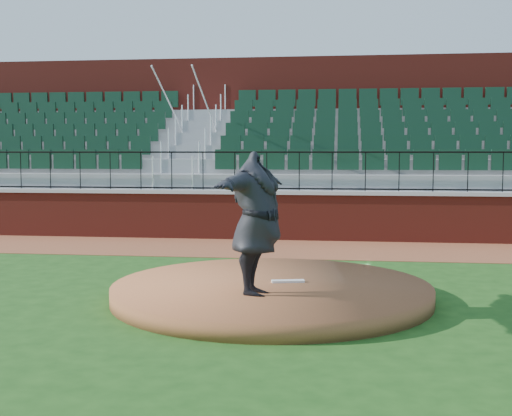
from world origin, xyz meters
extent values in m
plane|color=#1A4413|center=(0.00, 0.00, 0.00)|extent=(90.00, 90.00, 0.00)
cube|color=brown|center=(0.00, 5.40, 0.01)|extent=(34.00, 3.20, 0.01)
cube|color=maroon|center=(0.00, 7.00, 0.60)|extent=(34.00, 0.35, 1.20)
cube|color=#B7B7B7|center=(0.00, 7.00, 1.25)|extent=(34.00, 0.45, 0.10)
cube|color=maroon|center=(0.00, 12.52, 2.75)|extent=(34.00, 0.50, 5.50)
cylinder|color=brown|center=(0.45, -0.09, 0.12)|extent=(4.97, 4.97, 0.25)
cube|color=white|center=(0.70, 0.05, 0.27)|extent=(0.53, 0.24, 0.03)
imported|color=black|center=(0.32, -0.91, 1.28)|extent=(1.16, 2.63, 2.07)
camera|label=1|loc=(1.52, -10.28, 2.31)|focal=46.59mm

